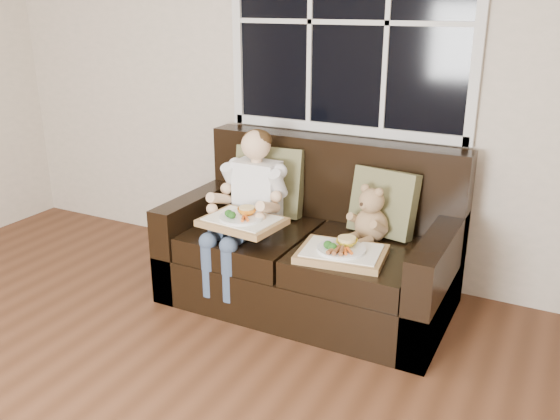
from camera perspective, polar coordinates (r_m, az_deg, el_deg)
The scene contains 8 objects.
window_back at distance 3.79m, azimuth 6.59°, elevation 17.52°, with size 1.62×0.04×1.37m.
loveseat at distance 3.67m, azimuth 3.17°, elevation -4.05°, with size 1.70×0.92×0.96m.
pillow_left at distance 3.83m, azimuth -1.03°, elevation 2.78°, with size 0.46×0.26×0.46m.
pillow_right at distance 3.56m, azimuth 9.93°, elevation 0.71°, with size 0.42×0.24×0.40m.
child at distance 3.61m, azimuth -3.00°, elevation 1.39°, with size 0.40×0.60×0.91m.
teddy_bear at distance 3.46m, azimuth 8.74°, elevation -0.80°, with size 0.25×0.29×0.35m.
tray_left at distance 3.43m, azimuth -3.65°, elevation -0.97°, with size 0.48×0.38×0.10m.
tray_right at distance 3.25m, azimuth 5.97°, elevation -4.05°, with size 0.51×0.41×0.11m.
Camera 1 is at (1.90, -1.06, 1.78)m, focal length 38.00 mm.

